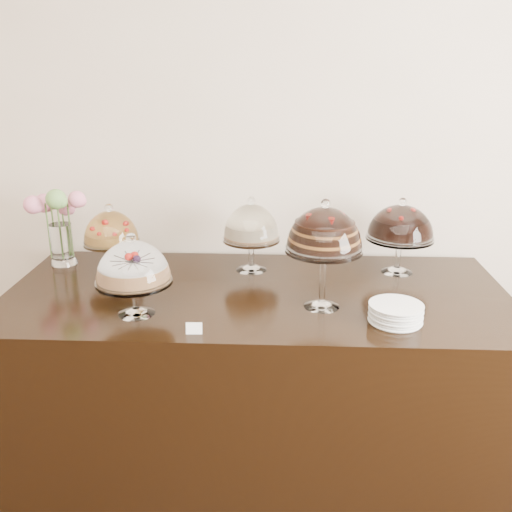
{
  "coord_description": "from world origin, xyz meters",
  "views": [
    {
      "loc": [
        0.07,
        0.13,
        1.87
      ],
      "look_at": [
        -0.04,
        2.4,
        1.08
      ],
      "focal_mm": 40.0,
      "sensor_mm": 36.0,
      "label": 1
    }
  ],
  "objects_px": {
    "cake_stand_choco_layer": "(324,233)",
    "cake_stand_cheesecake": "(251,226)",
    "cake_stand_sugar_sponge": "(133,266)",
    "plate_stack": "(396,313)",
    "display_counter": "(257,380)",
    "flower_vase": "(57,220)",
    "cake_stand_dark_choco": "(401,225)",
    "cake_stand_fruit_tart": "(111,231)"
  },
  "relations": [
    {
      "from": "plate_stack",
      "to": "cake_stand_choco_layer",
      "type": "bearing_deg",
      "value": 154.07
    },
    {
      "from": "display_counter",
      "to": "cake_stand_fruit_tart",
      "type": "relative_size",
      "value": 6.59
    },
    {
      "from": "cake_stand_cheesecake",
      "to": "plate_stack",
      "type": "xyz_separation_m",
      "value": [
        0.59,
        -0.55,
        -0.18
      ]
    },
    {
      "from": "cake_stand_sugar_sponge",
      "to": "cake_stand_dark_choco",
      "type": "xyz_separation_m",
      "value": [
        1.13,
        0.53,
        0.03
      ]
    },
    {
      "from": "cake_stand_sugar_sponge",
      "to": "flower_vase",
      "type": "relative_size",
      "value": 0.86
    },
    {
      "from": "cake_stand_choco_layer",
      "to": "cake_stand_cheesecake",
      "type": "relative_size",
      "value": 1.26
    },
    {
      "from": "cake_stand_fruit_tart",
      "to": "plate_stack",
      "type": "bearing_deg",
      "value": -21.8
    },
    {
      "from": "display_counter",
      "to": "cake_stand_dark_choco",
      "type": "distance_m",
      "value": 0.99
    },
    {
      "from": "flower_vase",
      "to": "cake_stand_sugar_sponge",
      "type": "bearing_deg",
      "value": -47.59
    },
    {
      "from": "cake_stand_sugar_sponge",
      "to": "cake_stand_choco_layer",
      "type": "distance_m",
      "value": 0.76
    },
    {
      "from": "cake_stand_dark_choco",
      "to": "cake_stand_fruit_tart",
      "type": "height_order",
      "value": "cake_stand_dark_choco"
    },
    {
      "from": "cake_stand_choco_layer",
      "to": "cake_stand_fruit_tart",
      "type": "distance_m",
      "value": 1.04
    },
    {
      "from": "display_counter",
      "to": "cake_stand_fruit_tart",
      "type": "bearing_deg",
      "value": 163.02
    },
    {
      "from": "cake_stand_sugar_sponge",
      "to": "cake_stand_dark_choco",
      "type": "bearing_deg",
      "value": 25.01
    },
    {
      "from": "display_counter",
      "to": "plate_stack",
      "type": "height_order",
      "value": "plate_stack"
    },
    {
      "from": "display_counter",
      "to": "cake_stand_choco_layer",
      "type": "relative_size",
      "value": 4.83
    },
    {
      "from": "cake_stand_sugar_sponge",
      "to": "plate_stack",
      "type": "distance_m",
      "value": 1.04
    },
    {
      "from": "display_counter",
      "to": "plate_stack",
      "type": "xyz_separation_m",
      "value": [
        0.55,
        -0.29,
        0.49
      ]
    },
    {
      "from": "flower_vase",
      "to": "display_counter",
      "type": "bearing_deg",
      "value": -17.24
    },
    {
      "from": "cake_stand_cheesecake",
      "to": "plate_stack",
      "type": "relative_size",
      "value": 1.78
    },
    {
      "from": "display_counter",
      "to": "plate_stack",
      "type": "bearing_deg",
      "value": -27.43
    },
    {
      "from": "flower_vase",
      "to": "cake_stand_cheesecake",
      "type": "bearing_deg",
      "value": -2.35
    },
    {
      "from": "cake_stand_cheesecake",
      "to": "cake_stand_dark_choco",
      "type": "bearing_deg",
      "value": 0.27
    },
    {
      "from": "display_counter",
      "to": "cake_stand_cheesecake",
      "type": "bearing_deg",
      "value": 98.01
    },
    {
      "from": "cake_stand_cheesecake",
      "to": "cake_stand_fruit_tart",
      "type": "xyz_separation_m",
      "value": [
        -0.66,
        -0.05,
        -0.02
      ]
    },
    {
      "from": "cake_stand_sugar_sponge",
      "to": "cake_stand_dark_choco",
      "type": "height_order",
      "value": "cake_stand_dark_choco"
    },
    {
      "from": "cake_stand_sugar_sponge",
      "to": "cake_stand_fruit_tart",
      "type": "bearing_deg",
      "value": 115.58
    },
    {
      "from": "display_counter",
      "to": "cake_stand_sugar_sponge",
      "type": "height_order",
      "value": "cake_stand_sugar_sponge"
    },
    {
      "from": "cake_stand_sugar_sponge",
      "to": "flower_vase",
      "type": "height_order",
      "value": "flower_vase"
    },
    {
      "from": "flower_vase",
      "to": "plate_stack",
      "type": "xyz_separation_m",
      "value": [
        1.54,
        -0.59,
        -0.19
      ]
    },
    {
      "from": "cake_stand_choco_layer",
      "to": "cake_stand_dark_choco",
      "type": "distance_m",
      "value": 0.58
    },
    {
      "from": "cake_stand_choco_layer",
      "to": "display_counter",
      "type": "bearing_deg",
      "value": 151.1
    },
    {
      "from": "cake_stand_fruit_tart",
      "to": "plate_stack",
      "type": "distance_m",
      "value": 1.35
    },
    {
      "from": "cake_stand_fruit_tart",
      "to": "display_counter",
      "type": "bearing_deg",
      "value": -16.98
    },
    {
      "from": "cake_stand_cheesecake",
      "to": "cake_stand_fruit_tart",
      "type": "distance_m",
      "value": 0.66
    },
    {
      "from": "cake_stand_cheesecake",
      "to": "flower_vase",
      "type": "xyz_separation_m",
      "value": [
        -0.95,
        0.04,
        0.01
      ]
    },
    {
      "from": "display_counter",
      "to": "cake_stand_sugar_sponge",
      "type": "bearing_deg",
      "value": -151.28
    },
    {
      "from": "cake_stand_sugar_sponge",
      "to": "cake_stand_fruit_tart",
      "type": "distance_m",
      "value": 0.52
    },
    {
      "from": "cake_stand_dark_choco",
      "to": "cake_stand_sugar_sponge",
      "type": "bearing_deg",
      "value": -154.99
    },
    {
      "from": "display_counter",
      "to": "cake_stand_choco_layer",
      "type": "xyz_separation_m",
      "value": [
        0.28,
        -0.15,
        0.77
      ]
    },
    {
      "from": "plate_stack",
      "to": "cake_stand_fruit_tart",
      "type": "bearing_deg",
      "value": 158.2
    },
    {
      "from": "flower_vase",
      "to": "cake_stand_dark_choco",
      "type": "bearing_deg",
      "value": -1.24
    }
  ]
}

